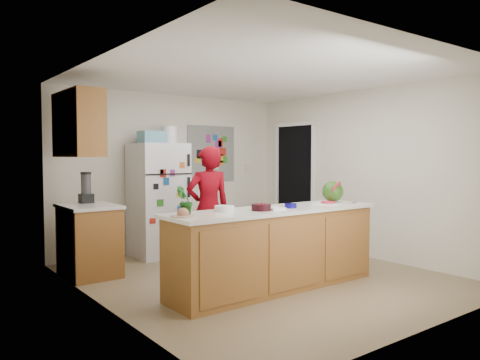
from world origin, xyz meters
TOP-DOWN VIEW (x-y plane):
  - floor at (0.00, 0.00)m, footprint 4.00×4.50m
  - wall_back at (0.00, 2.26)m, footprint 4.00×0.02m
  - wall_left at (-2.01, 0.00)m, footprint 0.02×4.50m
  - wall_right at (2.01, 0.00)m, footprint 0.02×4.50m
  - ceiling at (0.00, 0.00)m, footprint 4.00×4.50m
  - doorway at (1.99, 1.45)m, footprint 0.03×0.85m
  - peninsula_base at (-0.20, -0.50)m, footprint 2.60×0.62m
  - peninsula_top at (-0.20, -0.50)m, footprint 2.68×0.70m
  - side_counter_base at (-1.69, 1.35)m, footprint 0.60×0.80m
  - side_counter_top at (-1.69, 1.35)m, footprint 0.64×0.84m
  - upper_cabinets at (-1.82, 1.30)m, footprint 0.35×1.00m
  - refrigerator at (-0.45, 1.88)m, footprint 0.75×0.70m
  - fridge_top_bin at (-0.55, 1.88)m, footprint 0.35×0.28m
  - photo_collage at (0.75, 2.24)m, footprint 0.95×0.01m
  - person at (-0.34, 0.67)m, footprint 0.67×0.51m
  - blender_appliance at (-1.64, 1.58)m, footprint 0.13×0.13m
  - cutting_board at (0.73, -0.50)m, footprint 0.49×0.42m
  - watermelon at (0.79, -0.48)m, footprint 0.27×0.27m
  - watermelon_slice at (0.62, -0.55)m, footprint 0.17×0.17m
  - cherry_bowl at (-0.46, -0.56)m, footprint 0.27×0.27m
  - white_bowl at (-0.82, -0.38)m, footprint 0.27×0.27m
  - cobalt_bowl at (-0.03, -0.57)m, footprint 0.14×0.14m
  - plate at (-1.40, -0.50)m, footprint 0.29×0.29m
  - paper_towel at (-0.27, -0.57)m, footprint 0.19×0.17m
  - keys at (1.00, -0.64)m, footprint 0.09×0.06m
  - potted_plant at (-1.36, -0.45)m, footprint 0.18×0.15m

SIDE VIEW (x-z plane):
  - floor at x=0.00m, z-range -0.02..0.00m
  - side_counter_base at x=-1.69m, z-range 0.00..0.86m
  - peninsula_base at x=-0.20m, z-range 0.00..0.88m
  - person at x=-0.34m, z-range 0.00..1.64m
  - refrigerator at x=-0.45m, z-range 0.00..1.70m
  - side_counter_top at x=-1.69m, z-range 0.86..0.90m
  - peninsula_top at x=-0.20m, z-range 0.88..0.92m
  - cutting_board at x=0.73m, z-range 0.92..0.93m
  - keys at x=1.00m, z-range 0.92..0.93m
  - plate at x=-1.40m, z-range 0.92..0.94m
  - paper_towel at x=-0.27m, z-range 0.92..0.94m
  - watermelon_slice at x=0.62m, z-range 0.93..0.95m
  - cobalt_bowl at x=-0.03m, z-range 0.92..0.97m
  - white_bowl at x=-0.82m, z-range 0.92..0.98m
  - cherry_bowl at x=-0.46m, z-range 0.92..0.99m
  - doorway at x=1.99m, z-range 0.00..2.04m
  - watermelon at x=0.79m, z-range 0.93..1.20m
  - potted_plant at x=-1.36m, z-range 0.92..1.22m
  - blender_appliance at x=-1.64m, z-range 0.90..1.28m
  - wall_back at x=0.00m, z-range 0.00..2.50m
  - wall_left at x=-2.01m, z-range 0.00..2.50m
  - wall_right at x=2.01m, z-range 0.00..2.50m
  - photo_collage at x=0.75m, z-range 1.08..2.02m
  - fridge_top_bin at x=-0.55m, z-range 1.70..1.88m
  - upper_cabinets at x=-1.82m, z-range 1.50..2.30m
  - ceiling at x=0.00m, z-range 2.50..2.52m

